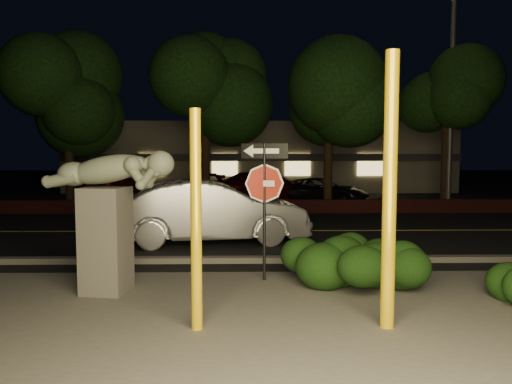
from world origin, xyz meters
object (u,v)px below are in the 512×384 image
(yellow_pole_left, at_px, (196,221))
(streetlight, at_px, (447,53))
(sculpture, at_px, (108,206))
(parked_car_darkred, at_px, (268,188))
(parked_car_dark, at_px, (320,191))
(parked_car_red, at_px, (119,191))
(signpost, at_px, (264,184))
(yellow_pole_right, at_px, (390,192))
(silver_sedan, at_px, (211,212))

(yellow_pole_left, bearing_deg, streetlight, 58.08)
(sculpture, xyz_separation_m, streetlight, (10.37, 12.32, 4.88))
(parked_car_darkred, xyz_separation_m, parked_car_dark, (2.28, -0.29, -0.13))
(streetlight, bearing_deg, parked_car_red, -175.93)
(signpost, relative_size, parked_car_dark, 0.58)
(parked_car_darkred, height_order, parked_car_dark, parked_car_darkred)
(yellow_pole_left, xyz_separation_m, sculpture, (-1.60, 1.75, 0.01))
(yellow_pole_left, relative_size, streetlight, 0.27)
(yellow_pole_left, distance_m, parked_car_red, 14.98)
(parked_car_dark, bearing_deg, signpost, -170.37)
(signpost, distance_m, sculpture, 2.68)
(yellow_pole_left, xyz_separation_m, parked_car_red, (-4.59, 14.24, -0.73))
(yellow_pole_right, height_order, sculpture, yellow_pole_right)
(silver_sedan, bearing_deg, yellow_pole_left, 173.88)
(signpost, bearing_deg, sculpture, -152.36)
(silver_sedan, bearing_deg, parked_car_dark, -32.84)
(parked_car_dark, bearing_deg, yellow_pole_right, -162.83)
(streetlight, bearing_deg, sculpture, -125.28)
(signpost, relative_size, sculpture, 1.06)
(parked_car_dark, bearing_deg, parked_car_darkred, 105.16)
(silver_sedan, height_order, parked_car_darkred, silver_sedan)
(streetlight, xyz_separation_m, parked_car_dark, (-4.88, 1.27, -5.73))
(yellow_pole_right, distance_m, parked_car_dark, 15.43)
(yellow_pole_right, distance_m, streetlight, 16.04)
(parked_car_red, bearing_deg, parked_car_darkred, -60.65)
(silver_sedan, distance_m, parked_car_dark, 10.02)
(sculpture, bearing_deg, parked_car_red, 112.93)
(sculpture, bearing_deg, signpost, 24.94)
(silver_sedan, bearing_deg, parked_car_red, 19.89)
(sculpture, relative_size, parked_car_darkred, 0.47)
(streetlight, bearing_deg, yellow_pole_left, -117.12)
(signpost, bearing_deg, parked_car_dark, 89.44)
(signpost, height_order, parked_car_dark, signpost)
(sculpture, distance_m, parked_car_dark, 14.68)
(parked_car_darkred, distance_m, parked_car_dark, 2.30)
(signpost, xyz_separation_m, parked_car_dark, (2.92, 12.89, -1.16))
(yellow_pole_left, bearing_deg, yellow_pole_right, 0.55)
(signpost, distance_m, parked_car_darkred, 13.23)
(parked_car_darkred, bearing_deg, silver_sedan, 152.56)
(yellow_pole_right, height_order, parked_car_darkred, yellow_pole_right)
(sculpture, bearing_deg, yellow_pole_left, -37.95)
(yellow_pole_left, distance_m, streetlight, 17.28)
(streetlight, distance_m, parked_car_red, 14.49)
(parked_car_darkred, bearing_deg, streetlight, -118.59)
(sculpture, bearing_deg, streetlight, 59.42)
(silver_sedan, bearing_deg, parked_car_darkred, -19.63)
(yellow_pole_right, bearing_deg, silver_sedan, 113.87)
(yellow_pole_left, relative_size, parked_car_darkred, 0.58)
(yellow_pole_left, relative_size, yellow_pole_right, 0.80)
(sculpture, relative_size, silver_sedan, 0.48)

